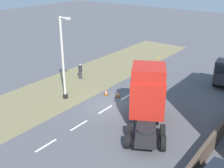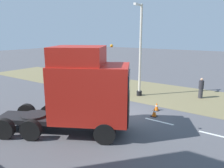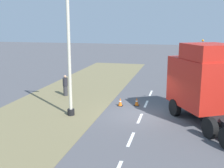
{
  "view_description": "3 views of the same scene",
  "coord_description": "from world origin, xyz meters",
  "px_view_note": "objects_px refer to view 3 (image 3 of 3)",
  "views": [
    {
      "loc": [
        12.93,
        -17.02,
        10.97
      ],
      "look_at": [
        -0.43,
        0.8,
        1.7
      ],
      "focal_mm": 45.0,
      "sensor_mm": 36.0,
      "label": 1
    },
    {
      "loc": [
        11.56,
        7.22,
        5.1
      ],
      "look_at": [
        -0.13,
        -1.02,
        1.8
      ],
      "focal_mm": 35.0,
      "sensor_mm": 36.0,
      "label": 2
    },
    {
      "loc": [
        2.13,
        -16.73,
        5.62
      ],
      "look_at": [
        -1.33,
        -2.39,
        2.41
      ],
      "focal_mm": 45.0,
      "sensor_mm": 36.0,
      "label": 3
    }
  ],
  "objects_px": {
    "lamp_post": "(70,63)",
    "traffic_cone_lead": "(137,102)",
    "lorry_cab": "(204,83)",
    "pedestrian": "(65,86)",
    "traffic_cone_trailing": "(120,102)"
  },
  "relations": [
    {
      "from": "lorry_cab",
      "to": "traffic_cone_trailing",
      "type": "distance_m",
      "value": 5.89
    },
    {
      "from": "traffic_cone_trailing",
      "to": "pedestrian",
      "type": "bearing_deg",
      "value": 160.42
    },
    {
      "from": "traffic_cone_lead",
      "to": "traffic_cone_trailing",
      "type": "relative_size",
      "value": 1.0
    },
    {
      "from": "lorry_cab",
      "to": "traffic_cone_trailing",
      "type": "relative_size",
      "value": 12.05
    },
    {
      "from": "lamp_post",
      "to": "traffic_cone_trailing",
      "type": "distance_m",
      "value": 4.76
    },
    {
      "from": "lamp_post",
      "to": "traffic_cone_trailing",
      "type": "xyz_separation_m",
      "value": [
        2.51,
        2.71,
        -3.0
      ]
    },
    {
      "from": "lorry_cab",
      "to": "traffic_cone_trailing",
      "type": "bearing_deg",
      "value": 133.37
    },
    {
      "from": "lorry_cab",
      "to": "traffic_cone_lead",
      "type": "distance_m",
      "value": 5.04
    },
    {
      "from": "pedestrian",
      "to": "traffic_cone_trailing",
      "type": "height_order",
      "value": "pedestrian"
    },
    {
      "from": "lamp_post",
      "to": "traffic_cone_lead",
      "type": "relative_size",
      "value": 12.65
    },
    {
      "from": "lamp_post",
      "to": "traffic_cone_lead",
      "type": "bearing_deg",
      "value": 40.08
    },
    {
      "from": "lamp_post",
      "to": "traffic_cone_trailing",
      "type": "relative_size",
      "value": 12.65
    },
    {
      "from": "traffic_cone_lead",
      "to": "lamp_post",
      "type": "bearing_deg",
      "value": -139.92
    },
    {
      "from": "lamp_post",
      "to": "pedestrian",
      "type": "distance_m",
      "value": 5.53
    },
    {
      "from": "lamp_post",
      "to": "pedestrian",
      "type": "bearing_deg",
      "value": 117.1
    }
  ]
}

